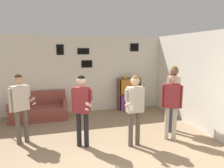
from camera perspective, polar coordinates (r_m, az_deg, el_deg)
The scene contains 11 objects.
wall_back at distance 7.14m, azimuth -9.01°, elevation 2.71°, with size 8.40×0.08×2.70m.
wall_right at distance 6.35m, azimuth 21.54°, elevation 1.21°, with size 0.06×6.38×2.70m.
couch at distance 6.94m, azimuth -20.07°, elevation -7.01°, with size 1.76×0.80×0.86m.
bookshelf at distance 7.45m, azimuth 4.80°, elevation -2.85°, with size 0.83×0.30×1.19m.
person_player_foreground_left at distance 5.13m, azimuth -24.79°, elevation -4.59°, with size 0.59×0.38×1.68m.
person_player_foreground_center at distance 4.55m, azimuth -8.61°, elevation -5.59°, with size 0.45×0.58×1.67m.
person_watcher_holding_cup at distance 4.57m, azimuth 6.53°, elevation -5.49°, with size 0.50×0.45×1.67m.
person_spectator_near_bookshelf at distance 5.07m, azimuth 16.70°, elevation -4.11°, with size 0.45×0.35×1.69m.
person_spectator_far_right at distance 5.59m, azimuth 17.08°, elevation -2.00°, with size 0.45×0.34×1.80m.
bottle_on_floor at distance 6.49m, azimuth -24.97°, elevation -10.14°, with size 0.07×0.07×0.29m.
drinking_cup at distance 7.29m, azimuth 3.78°, elevation 2.12°, with size 0.09×0.09×0.11m.
Camera 1 is at (-0.74, -3.05, 2.23)m, focal length 32.00 mm.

